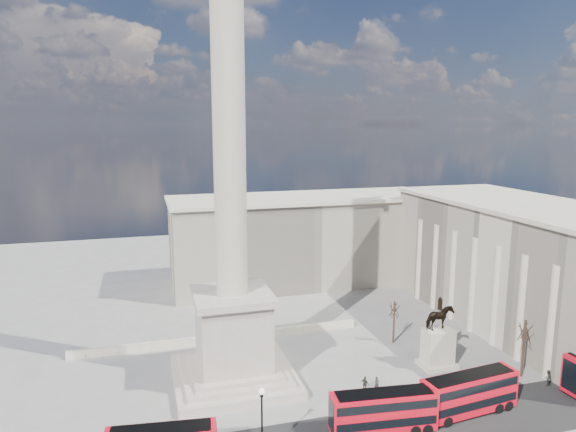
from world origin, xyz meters
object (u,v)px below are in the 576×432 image
(victorian_lamp, at_px, (262,417))
(pedestrian_standing, at_px, (548,378))
(red_bus_b, at_px, (384,411))
(nelsons_column, at_px, (232,275))
(pedestrian_walking, at_px, (377,384))
(red_bus_c, at_px, (470,393))
(equestrian_statue, at_px, (438,342))
(pedestrian_crossing, at_px, (365,384))

(victorian_lamp, relative_size, pedestrian_standing, 3.60)
(red_bus_b, height_order, victorian_lamp, victorian_lamp)
(red_bus_b, distance_m, victorian_lamp, 12.53)
(nelsons_column, bearing_deg, red_bus_b, -49.85)
(red_bus_b, bearing_deg, pedestrian_walking, 75.12)
(red_bus_b, height_order, red_bus_c, red_bus_c)
(equestrian_statue, bearing_deg, nelsons_column, 171.62)
(nelsons_column, xyz_separation_m, red_bus_b, (12.33, -14.61, -10.68))
(nelsons_column, height_order, pedestrian_walking, nelsons_column)
(red_bus_b, bearing_deg, nelsons_column, 136.23)
(pedestrian_crossing, bearing_deg, pedestrian_walking, -131.88)
(nelsons_column, distance_m, pedestrian_walking, 20.69)
(red_bus_c, height_order, pedestrian_standing, red_bus_c)
(red_bus_c, bearing_deg, victorian_lamp, 176.61)
(victorian_lamp, relative_size, pedestrian_walking, 4.16)
(pedestrian_walking, bearing_deg, victorian_lamp, -156.72)
(equestrian_statue, height_order, pedestrian_walking, equestrian_statue)
(nelsons_column, bearing_deg, pedestrian_crossing, -26.70)
(pedestrian_walking, bearing_deg, nelsons_column, 150.32)
(pedestrian_standing, relative_size, pedestrian_crossing, 1.03)
(nelsons_column, xyz_separation_m, pedestrian_crossing, (13.82, -6.95, -12.00))
(equestrian_statue, bearing_deg, red_bus_c, -104.55)
(pedestrian_crossing, bearing_deg, red_bus_c, -165.78)
(pedestrian_crossing, bearing_deg, victorian_lamp, 84.64)
(red_bus_c, xyz_separation_m, pedestrian_standing, (12.40, 2.59, -1.37))
(red_bus_c, bearing_deg, pedestrian_walking, 129.64)
(red_bus_b, distance_m, red_bus_c, 10.11)
(nelsons_column, distance_m, red_bus_c, 28.52)
(nelsons_column, relative_size, pedestrian_walking, 30.35)
(red_bus_b, bearing_deg, equestrian_statue, 46.55)
(pedestrian_standing, height_order, pedestrian_crossing, pedestrian_standing)
(nelsons_column, height_order, red_bus_b, nelsons_column)
(victorian_lamp, distance_m, equestrian_statue, 27.69)
(red_bus_b, relative_size, equestrian_statue, 1.17)
(victorian_lamp, bearing_deg, nelsons_column, 89.76)
(nelsons_column, bearing_deg, victorian_lamp, -90.24)
(victorian_lamp, bearing_deg, pedestrian_walking, 27.96)
(equestrian_statue, bearing_deg, red_bus_b, -139.52)
(pedestrian_standing, distance_m, pedestrian_crossing, 21.49)
(red_bus_b, relative_size, pedestrian_standing, 5.64)
(red_bus_c, distance_m, pedestrian_standing, 12.74)
(red_bus_c, bearing_deg, pedestrian_standing, 5.58)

